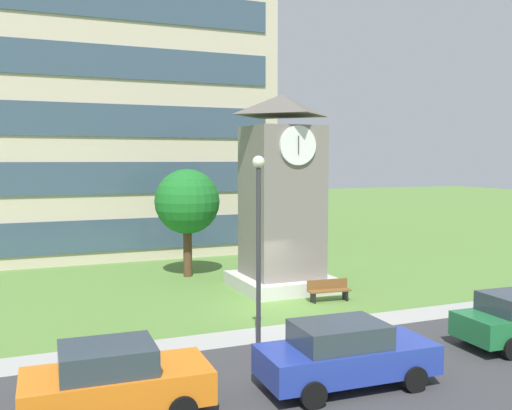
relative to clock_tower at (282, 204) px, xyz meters
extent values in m
plane|color=#567F38|center=(-1.67, -2.92, -3.84)|extent=(160.00, 160.00, 0.00)
cube|color=#38383A|center=(-1.67, -10.44, -3.83)|extent=(120.00, 7.20, 0.01)
cube|color=#9E9E99|center=(-1.67, -6.04, -3.84)|extent=(120.00, 1.60, 0.01)
cube|color=beige|center=(-6.55, 15.65, 10.56)|extent=(21.33, 12.47, 28.80)
cube|color=#384C60|center=(-6.55, 9.36, -2.24)|extent=(19.63, 0.10, 1.80)
cube|color=#384C60|center=(-6.55, 9.36, 0.96)|extent=(19.63, 0.10, 1.80)
cube|color=#384C60|center=(-6.55, 9.36, 4.16)|extent=(19.63, 0.10, 1.80)
cube|color=#384C60|center=(-6.55, 9.36, 7.36)|extent=(19.63, 0.10, 1.80)
cube|color=#384C60|center=(-6.55, 9.36, 10.56)|extent=(19.63, 0.10, 1.80)
cube|color=slate|center=(-0.01, 0.01, -0.18)|extent=(3.04, 3.04, 7.31)
cube|color=beige|center=(-0.01, 0.01, -3.54)|extent=(4.11, 4.11, 0.60)
pyramid|color=#5D5751|center=(-0.01, 0.01, 4.41)|extent=(3.35, 3.35, 0.94)
cylinder|color=white|center=(-0.01, -1.58, 2.60)|extent=(1.67, 0.12, 1.67)
cylinder|color=white|center=(1.58, 0.01, 2.60)|extent=(0.12, 1.67, 1.67)
cube|color=black|center=(-0.01, -1.65, 2.75)|extent=(0.06, 0.09, 0.50)
cube|color=black|center=(-0.01, -1.66, 2.60)|extent=(0.05, 0.06, 0.75)
cube|color=brown|center=(0.79, -2.96, -3.39)|extent=(1.84, 0.67, 0.06)
cube|color=brown|center=(0.81, -2.74, -3.16)|extent=(1.79, 0.24, 0.40)
cube|color=black|center=(0.07, -2.88, -3.61)|extent=(0.13, 0.44, 0.45)
cube|color=black|center=(1.50, -3.03, -3.61)|extent=(0.13, 0.44, 0.45)
cylinder|color=#333338|center=(-4.43, -7.79, -1.04)|extent=(0.14, 0.14, 5.60)
sphere|color=#F2EFCC|center=(-4.43, -7.79, 1.94)|extent=(0.36, 0.36, 0.36)
cylinder|color=#513823|center=(-3.18, 4.25, -2.52)|extent=(0.44, 0.44, 2.63)
sphere|color=#1B6C25|center=(-3.18, 4.25, -0.08)|extent=(3.23, 3.23, 3.23)
cube|color=orange|center=(-9.03, -10.44, -3.13)|extent=(4.26, 2.06, 0.76)
cube|color=#2D3842|center=(-9.24, -10.43, -2.45)|extent=(2.16, 1.75, 0.60)
cylinder|color=black|center=(-7.70, -9.57, -3.51)|extent=(0.67, 0.25, 0.66)
cylinder|color=black|center=(-7.77, -11.42, -3.51)|extent=(0.67, 0.25, 0.66)
cylinder|color=black|center=(-10.29, -9.46, -3.51)|extent=(0.67, 0.25, 0.66)
cube|color=#23389E|center=(-3.27, -10.92, -3.13)|extent=(4.64, 2.08, 0.76)
cube|color=#2D3842|center=(-3.50, -10.91, -2.45)|extent=(2.35, 1.76, 0.60)
cylinder|color=black|center=(-1.82, -10.05, -3.51)|extent=(0.67, 0.25, 0.66)
cylinder|color=black|center=(-1.90, -11.91, -3.51)|extent=(0.67, 0.25, 0.66)
cylinder|color=black|center=(-4.65, -9.94, -3.51)|extent=(0.67, 0.25, 0.66)
cylinder|color=black|center=(-4.73, -11.79, -3.51)|extent=(0.67, 0.25, 0.66)
cylinder|color=black|center=(2.30, -9.29, -3.51)|extent=(0.67, 0.25, 0.66)
cylinder|color=black|center=(2.23, -11.08, -3.51)|extent=(0.67, 0.25, 0.66)
camera|label=1|loc=(-11.04, -23.42, 2.01)|focal=40.57mm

